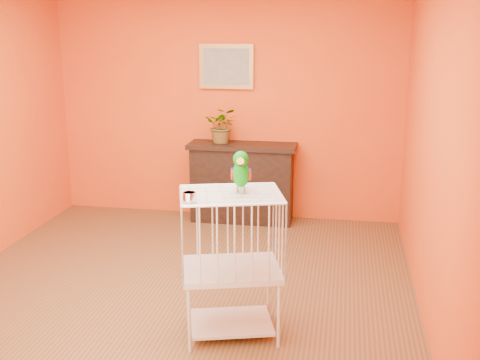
# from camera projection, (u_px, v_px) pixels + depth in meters

# --- Properties ---
(ground) EXTENTS (4.50, 4.50, 0.00)m
(ground) POSITION_uv_depth(u_px,v_px,m) (176.00, 293.00, 5.09)
(ground) COLOR brown
(ground) RESTS_ON ground
(room_shell) EXTENTS (4.50, 4.50, 4.50)m
(room_shell) POSITION_uv_depth(u_px,v_px,m) (171.00, 106.00, 4.70)
(room_shell) COLOR #E05315
(room_shell) RESTS_ON ground
(console_cabinet) EXTENTS (1.22, 0.44, 0.90)m
(console_cabinet) POSITION_uv_depth(u_px,v_px,m) (242.00, 183.00, 6.88)
(console_cabinet) COLOR black
(console_cabinet) RESTS_ON ground
(potted_plant) EXTENTS (0.39, 0.43, 0.32)m
(potted_plant) POSITION_uv_depth(u_px,v_px,m) (222.00, 129.00, 6.78)
(potted_plant) COLOR #26722D
(potted_plant) RESTS_ON console_cabinet
(framed_picture) EXTENTS (0.62, 0.04, 0.50)m
(framed_picture) POSITION_uv_depth(u_px,v_px,m) (226.00, 66.00, 6.77)
(framed_picture) COLOR #A87D3C
(framed_picture) RESTS_ON room_shell
(birdcage) EXTENTS (0.81, 0.70, 1.07)m
(birdcage) POSITION_uv_depth(u_px,v_px,m) (231.00, 263.00, 4.29)
(birdcage) COLOR beige
(birdcage) RESTS_ON ground
(feed_cup) EXTENTS (0.09, 0.09, 0.06)m
(feed_cup) POSITION_uv_depth(u_px,v_px,m) (189.00, 197.00, 3.96)
(feed_cup) COLOR silver
(feed_cup) RESTS_ON birdcage
(parrot) EXTENTS (0.15, 0.27, 0.30)m
(parrot) POSITION_uv_depth(u_px,v_px,m) (241.00, 171.00, 4.15)
(parrot) COLOR #59544C
(parrot) RESTS_ON birdcage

